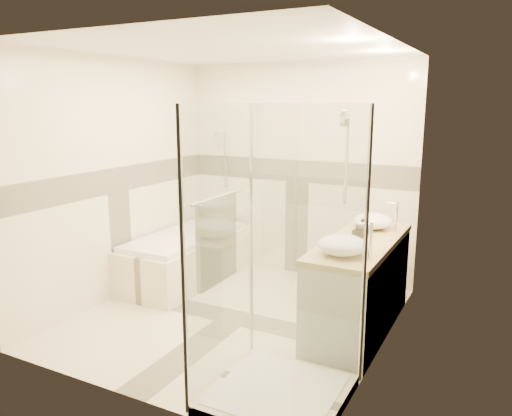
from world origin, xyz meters
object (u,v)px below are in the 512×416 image
at_px(vessel_sink_near, 373,221).
at_px(vessel_sink_far, 342,245).
at_px(vanity, 359,285).
at_px(shower_enclosure, 268,325).
at_px(bathtub, 186,255).
at_px(amenity_bottle_b, 362,228).
at_px(amenity_bottle_a, 357,233).

xyz_separation_m(vessel_sink_near, vessel_sink_far, (0.00, -0.95, 0.00)).
height_order(vanity, shower_enclosure, shower_enclosure).
bearing_deg(vessel_sink_far, vanity, 87.66).
distance_m(bathtub, vanity, 2.18).
relative_size(bathtub, vessel_sink_far, 4.25).
height_order(vessel_sink_near, amenity_bottle_b, amenity_bottle_b).
bearing_deg(shower_enclosure, vessel_sink_far, 70.75).
relative_size(bathtub, amenity_bottle_a, 11.02).
height_order(bathtub, amenity_bottle_b, amenity_bottle_b).
distance_m(vessel_sink_near, amenity_bottle_b, 0.37).
bearing_deg(amenity_bottle_a, vessel_sink_near, 90.00).
bearing_deg(amenity_bottle_a, vanity, 72.93).
bearing_deg(shower_enclosure, bathtub, 138.90).
bearing_deg(vanity, amenity_bottle_a, -107.07).
distance_m(vanity, vessel_sink_far, 0.70).
bearing_deg(amenity_bottle_b, vanity, -78.46).
bearing_deg(amenity_bottle_b, amenity_bottle_a, -90.00).
relative_size(vessel_sink_far, amenity_bottle_a, 2.59).
bearing_deg(vessel_sink_near, shower_enclosure, -98.94).
bearing_deg(amenity_bottle_a, bathtub, 168.97).
bearing_deg(vessel_sink_near, bathtub, -176.94).
relative_size(vessel_sink_near, amenity_bottle_a, 2.44).
distance_m(vessel_sink_far, amenity_bottle_a, 0.42).
bearing_deg(amenity_bottle_b, vessel_sink_near, 90.00).
xyz_separation_m(bathtub, vessel_sink_far, (2.13, -0.84, 0.62)).
bearing_deg(shower_enclosure, vanity, 77.03).
xyz_separation_m(vanity, amenity_bottle_b, (-0.02, 0.10, 0.51)).
xyz_separation_m(bathtub, shower_enclosure, (1.86, -1.62, 0.20)).
bearing_deg(vanity, vessel_sink_far, -92.34).
xyz_separation_m(vanity, shower_enclosure, (-0.29, -1.27, 0.08)).
height_order(bathtub, vessel_sink_far, vessel_sink_far).
bearing_deg(bathtub, vessel_sink_near, 3.06).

